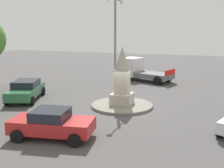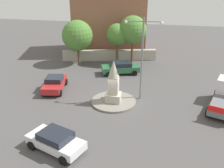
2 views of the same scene
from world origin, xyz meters
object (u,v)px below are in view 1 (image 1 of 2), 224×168
at_px(monument, 122,79).
at_px(car_red_parked_left, 52,123).
at_px(streetlamp, 115,36).
at_px(car_green_parked_right, 26,90).
at_px(truck_white_approaching, 140,70).

relative_size(monument, car_red_parked_left, 0.93).
bearing_deg(streetlamp, monument, -150.79).
bearing_deg(monument, car_red_parked_left, 166.82).
bearing_deg(monument, car_green_parked_right, 94.34).
bearing_deg(car_red_parked_left, car_green_parked_right, 44.70).
bearing_deg(streetlamp, car_green_parked_right, 115.67).
distance_m(car_green_parked_right, car_red_parked_left, 8.34).
distance_m(monument, car_green_parked_right, 7.50).
bearing_deg(truck_white_approaching, car_green_parked_right, 150.64).
relative_size(car_red_parked_left, truck_white_approaching, 0.74).
relative_size(monument, car_green_parked_right, 0.83).
distance_m(car_green_parked_right, truck_white_approaching, 12.31).
relative_size(streetlamp, truck_white_approaching, 1.34).
bearing_deg(car_green_parked_right, streetlamp, -64.33).
bearing_deg(car_green_parked_right, car_red_parked_left, -135.30).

